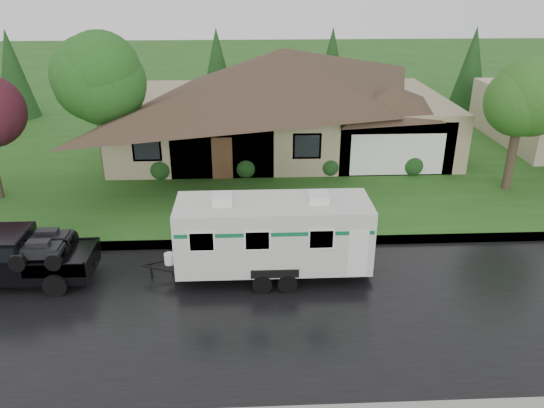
% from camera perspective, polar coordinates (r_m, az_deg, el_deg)
% --- Properties ---
extents(ground, '(140.00, 140.00, 0.00)m').
position_cam_1_polar(ground, '(18.27, -2.43, -7.68)').
color(ground, '#25551A').
rests_on(ground, ground).
extents(road, '(140.00, 8.00, 0.01)m').
position_cam_1_polar(road, '(16.59, -2.37, -11.25)').
color(road, black).
rests_on(road, ground).
extents(curb, '(140.00, 0.50, 0.15)m').
position_cam_1_polar(curb, '(20.19, -2.48, -4.19)').
color(curb, gray).
rests_on(curb, ground).
extents(lawn, '(140.00, 26.00, 0.15)m').
position_cam_1_polar(lawn, '(32.03, -2.65, 6.50)').
color(lawn, '#25551A').
rests_on(lawn, ground).
extents(house_main, '(19.44, 10.80, 6.90)m').
position_cam_1_polar(house_main, '(30.12, 1.70, 12.31)').
color(house_main, gray).
rests_on(house_main, lawn).
extents(tree_left_green, '(4.23, 4.23, 7.00)m').
position_cam_1_polar(tree_left_green, '(26.21, -18.44, 12.60)').
color(tree_left_green, '#382B1E').
rests_on(tree_left_green, lawn).
extents(tree_right_green, '(3.61, 3.61, 5.97)m').
position_cam_1_polar(tree_right_green, '(26.26, 25.29, 9.99)').
color(tree_right_green, '#382B1E').
rests_on(tree_right_green, lawn).
extents(shrub_row, '(13.60, 1.00, 1.00)m').
position_cam_1_polar(shrub_row, '(26.51, 1.72, 4.13)').
color(shrub_row, '#143814').
rests_on(shrub_row, lawn).
extents(pickup_truck, '(5.42, 2.06, 1.81)m').
position_cam_1_polar(pickup_truck, '(19.51, -26.76, -5.01)').
color(pickup_truck, black).
rests_on(pickup_truck, ground).
extents(travel_trailer, '(6.69, 2.35, 3.00)m').
position_cam_1_polar(travel_trailer, '(17.51, 0.13, -3.17)').
color(travel_trailer, silver).
rests_on(travel_trailer, ground).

